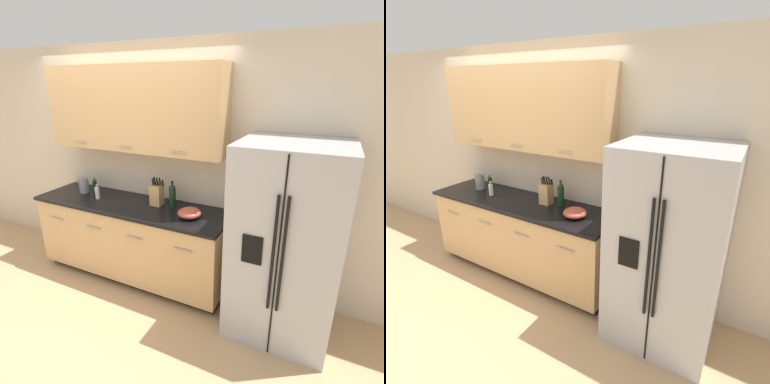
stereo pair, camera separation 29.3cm
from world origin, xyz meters
The scene contains 10 objects.
ground_plane centered at (0.00, 0.00, 0.00)m, with size 14.00×14.00×0.00m, color tan.
wall_back centered at (0.05, 1.23, 1.49)m, with size 10.00×0.39×2.60m.
counter_unit centered at (0.16, 0.94, 0.47)m, with size 2.29×0.64×0.93m.
refrigerator centered at (1.86, 0.86, 0.88)m, with size 0.88×0.80×1.75m.
knife_block centered at (0.46, 1.03, 1.05)m, with size 0.14×0.11×0.31m.
wine_bottle centered at (0.64, 1.05, 1.06)m, with size 0.07×0.07×0.29m.
soap_dispenser centered at (-0.26, 0.90, 1.00)m, with size 0.06×0.05×0.18m.
oil_bottle centered at (-0.43, 1.05, 1.01)m, with size 0.05×0.05×0.18m.
steel_canister centered at (-0.55, 1.00, 1.02)m, with size 0.12×0.12×0.20m.
mixing_bowl centered at (0.92, 0.89, 0.97)m, with size 0.24×0.24×0.09m.
Camera 2 is at (2.37, -1.41, 2.17)m, focal length 28.00 mm.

